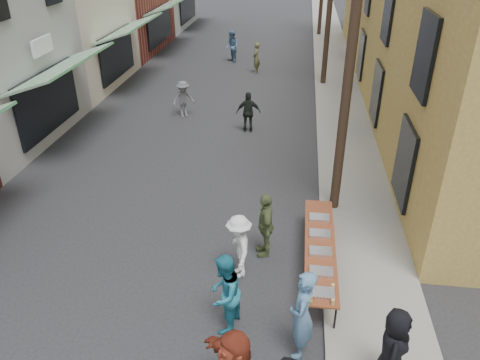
% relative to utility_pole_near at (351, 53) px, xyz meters
% --- Properties ---
extents(ground, '(120.00, 120.00, 0.00)m').
position_rel_utility_pole_near_xyz_m(ground, '(-4.30, -3.00, -4.50)').
color(ground, '#28282B').
rests_on(ground, ground).
extents(sidewalk, '(2.20, 60.00, 0.10)m').
position_rel_utility_pole_near_xyz_m(sidewalk, '(0.70, 12.00, -4.45)').
color(sidewalk, gray).
rests_on(sidewalk, ground).
extents(utility_pole_near, '(0.26, 0.26, 9.00)m').
position_rel_utility_pole_near_xyz_m(utility_pole_near, '(0.00, 0.00, 0.00)').
color(utility_pole_near, '#2D2116').
rests_on(utility_pole_near, ground).
extents(serving_table, '(0.70, 4.00, 0.75)m').
position_rel_utility_pole_near_xyz_m(serving_table, '(-0.50, -2.85, -3.79)').
color(serving_table, maroon).
rests_on(serving_table, ground).
extents(catering_tray_sausage, '(0.50, 0.33, 0.08)m').
position_rel_utility_pole_near_xyz_m(catering_tray_sausage, '(-0.50, -4.50, -3.71)').
color(catering_tray_sausage, maroon).
rests_on(catering_tray_sausage, serving_table).
extents(catering_tray_foil_b, '(0.50, 0.33, 0.08)m').
position_rel_utility_pole_near_xyz_m(catering_tray_foil_b, '(-0.50, -3.85, -3.71)').
color(catering_tray_foil_b, '#B2B2B7').
rests_on(catering_tray_foil_b, serving_table).
extents(catering_tray_buns, '(0.50, 0.33, 0.08)m').
position_rel_utility_pole_near_xyz_m(catering_tray_buns, '(-0.50, -3.15, -3.71)').
color(catering_tray_buns, tan).
rests_on(catering_tray_buns, serving_table).
extents(catering_tray_foil_d, '(0.50, 0.33, 0.08)m').
position_rel_utility_pole_near_xyz_m(catering_tray_foil_d, '(-0.50, -2.45, -3.71)').
color(catering_tray_foil_d, '#B2B2B7').
rests_on(catering_tray_foil_d, serving_table).
extents(catering_tray_buns_end, '(0.50, 0.33, 0.08)m').
position_rel_utility_pole_near_xyz_m(catering_tray_buns_end, '(-0.50, -1.75, -3.71)').
color(catering_tray_buns_end, tan).
rests_on(catering_tray_buns_end, serving_table).
extents(condiment_jar_a, '(0.07, 0.07, 0.08)m').
position_rel_utility_pole_near_xyz_m(condiment_jar_a, '(-0.72, -4.80, -3.71)').
color(condiment_jar_a, '#A57F26').
rests_on(condiment_jar_a, serving_table).
extents(condiment_jar_b, '(0.07, 0.07, 0.08)m').
position_rel_utility_pole_near_xyz_m(condiment_jar_b, '(-0.72, -4.70, -3.71)').
color(condiment_jar_b, '#A57F26').
rests_on(condiment_jar_b, serving_table).
extents(condiment_jar_c, '(0.07, 0.07, 0.08)m').
position_rel_utility_pole_near_xyz_m(condiment_jar_c, '(-0.72, -4.60, -3.71)').
color(condiment_jar_c, '#A57F26').
rests_on(condiment_jar_c, serving_table).
extents(cup_stack, '(0.08, 0.08, 0.12)m').
position_rel_utility_pole_near_xyz_m(cup_stack, '(-0.30, -4.75, -3.69)').
color(cup_stack, tan).
rests_on(cup_stack, serving_table).
extents(guest_front_b, '(0.55, 0.75, 1.92)m').
position_rel_utility_pole_near_xyz_m(guest_front_b, '(-0.90, -5.32, -3.54)').
color(guest_front_b, '#5781A8').
rests_on(guest_front_b, ground).
extents(guest_front_c, '(0.86, 1.00, 1.78)m').
position_rel_utility_pole_near_xyz_m(guest_front_c, '(-2.43, -4.87, -3.61)').
color(guest_front_c, teal).
rests_on(guest_front_c, ground).
extents(guest_front_d, '(0.86, 1.16, 1.61)m').
position_rel_utility_pole_near_xyz_m(guest_front_d, '(-2.35, -3.21, -3.70)').
color(guest_front_d, white).
rests_on(guest_front_d, ground).
extents(guest_front_e, '(0.60, 1.06, 1.71)m').
position_rel_utility_pole_near_xyz_m(guest_front_e, '(-1.82, -2.32, -3.65)').
color(guest_front_e, '#5E6D3F').
rests_on(guest_front_e, ground).
extents(server, '(0.69, 0.91, 1.66)m').
position_rel_utility_pole_near_xyz_m(server, '(0.65, -5.88, -3.57)').
color(server, black).
rests_on(server, sidewalk).
extents(passerby_left, '(1.14, 1.03, 1.54)m').
position_rel_utility_pole_near_xyz_m(passerby_left, '(-6.02, 6.72, -3.73)').
color(passerby_left, slate).
rests_on(passerby_left, ground).
extents(passerby_mid, '(0.99, 0.50, 1.61)m').
position_rel_utility_pole_near_xyz_m(passerby_mid, '(-3.11, 5.41, -3.69)').
color(passerby_mid, black).
rests_on(passerby_mid, ground).
extents(passerby_right, '(0.43, 0.62, 1.64)m').
position_rel_utility_pole_near_xyz_m(passerby_right, '(-3.62, 13.71, -3.68)').
color(passerby_right, brown).
rests_on(passerby_right, ground).
extents(passerby_far, '(1.06, 1.12, 1.82)m').
position_rel_utility_pole_near_xyz_m(passerby_far, '(-5.26, 15.76, -3.59)').
color(passerby_far, '#51759D').
rests_on(passerby_far, ground).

